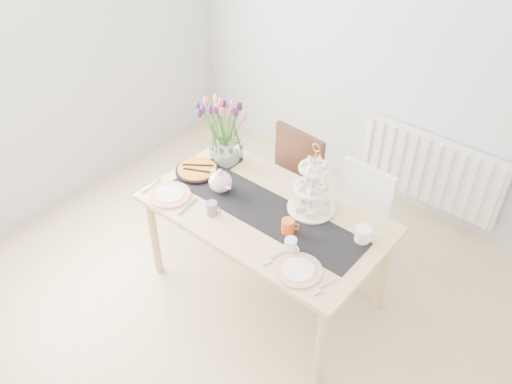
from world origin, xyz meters
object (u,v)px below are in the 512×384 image
Objects in this scene: chair_brown at (288,180)px; plate_right at (298,270)px; tulip_vase at (225,121)px; tart_tin at (197,171)px; mug_grey at (212,208)px; cake_stand at (312,194)px; cream_jug at (363,235)px; mug_orange at (288,226)px; teapot at (220,182)px; chair_white at (356,214)px; plate_left at (170,195)px; mug_white at (291,245)px; dining_table at (266,219)px; radiator at (430,170)px.

chair_brown reaches higher than plate_right.
tulip_vase is at bearing -128.76° from chair_brown.
tart_tin is 3.48× the size of mug_grey.
cake_stand is 4.69× the size of cream_jug.
mug_orange is at bearing -21.75° from tulip_vase.
mug_orange is (0.60, -0.04, -0.03)m from teapot.
mug_orange is at bearing -96.85° from chair_white.
cream_jug is 0.35× the size of plate_left.
tulip_vase is 0.92m from mug_orange.
chair_brown is 2.95× the size of tart_tin.
mug_white is (0.12, -0.39, -0.09)m from cake_stand.
tulip_vase is 1.24m from cream_jug.
chair_brown is at bearing 46.98° from tulip_vase.
tart_tin is (-1.27, -0.15, -0.03)m from cream_jug.
chair_white reaches higher than tart_tin.
tulip_vase is 0.82m from cake_stand.
plate_right is (1.05, -0.54, -0.34)m from tulip_vase.
chair_white is (0.34, 0.63, -0.18)m from dining_table.
dining_table is at bearing 26.24° from plate_left.
plate_right is at bearing -21.11° from mug_grey.
teapot reaches higher than cream_jug.
tulip_vase reaches higher than tart_tin.
cream_jug reaches higher than dining_table.
chair_brown is at bearing 133.69° from mug_white.
mug_orange is (0.23, -0.07, 0.13)m from dining_table.
cream_jug reaches higher than mug_white.
chair_white is 1.03m from teapot.
plate_left is at bearing 171.25° from mug_grey.
cake_stand reaches higher than mug_grey.
cake_stand is 0.42m from cream_jug.
chair_white is 0.59m from cake_stand.
mug_grey reaches higher than dining_table.
mug_grey is 0.35m from plate_left.
mug_white is at bearing 6.47° from plate_left.
mug_orange is 0.86m from plate_left.
tulip_vase is 0.64m from plate_left.
radiator is 1.92m from tart_tin.
radiator is 2.58× the size of cake_stand.
mug_orange is at bearing -167.91° from cream_jug.
chair_brown is at bearing -128.64° from radiator.
dining_table is 1.75× the size of chair_brown.
teapot is 0.73m from mug_white.
cake_stand reaches higher than chair_brown.
mug_orange reaches higher than plate_right.
chair_brown is 0.97m from plate_left.
cream_jug reaches higher than chair_white.
radiator is 12.13× the size of mug_orange.
cake_stand is 5.19× the size of mug_white.
chair_white is at bearing 8.05° from chair_brown.
teapot is at bearing -158.08° from cake_stand.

